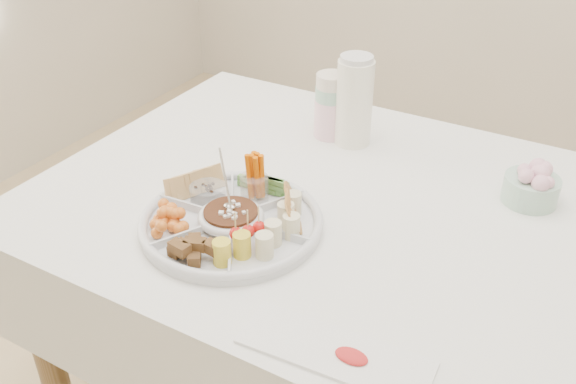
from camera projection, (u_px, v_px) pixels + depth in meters
The scene contains 13 objects.
dining_table at pixel (362, 335), 1.62m from camera, with size 1.52×1.02×0.76m, color white.
party_tray at pixel (231, 220), 1.34m from camera, with size 0.38×0.38×0.04m, color silver.
bean_dip at pixel (231, 217), 1.34m from camera, with size 0.11×0.11×0.04m, color #522D18.
tortillas at pixel (293, 209), 1.34m from camera, with size 0.09×0.09×0.06m, color tan, non-canonical shape.
carrot_cucumber at pixel (261, 175), 1.42m from camera, with size 0.12×0.12×0.11m, color #E46000, non-canonical shape.
pita_raisins at pixel (202, 184), 1.42m from camera, with size 0.11×0.11×0.06m, color #EDBD5B, non-canonical shape.
cherries at pixel (168, 216), 1.33m from camera, with size 0.11×0.11×0.04m, color orange, non-canonical shape.
granola_chunks at pixel (196, 248), 1.24m from camera, with size 0.11×0.11×0.05m, color brown, non-canonical shape.
banana_tomato at pixel (263, 236), 1.23m from camera, with size 0.12×0.12×0.09m, color #F2E083, non-canonical shape.
cup_stack at pixel (331, 95), 1.66m from camera, with size 0.09×0.09×0.24m, color white.
thermos at pixel (354, 100), 1.62m from camera, with size 0.09×0.09×0.24m, color white.
flower_bowl at pixel (532, 184), 1.42m from camera, with size 0.12×0.12×0.09m, color #97D7B5.
placemat at pixel (335, 352), 1.05m from camera, with size 0.32×0.11×0.01m, color white.
Camera 1 is at (0.43, -1.11, 1.54)m, focal length 40.00 mm.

